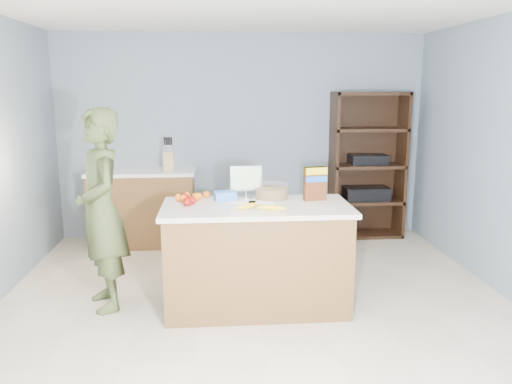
{
  "coord_description": "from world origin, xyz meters",
  "views": [
    {
      "loc": [
        -0.33,
        -3.7,
        1.85
      ],
      "look_at": [
        0.0,
        0.35,
        1.0
      ],
      "focal_mm": 35.0,
      "sensor_mm": 36.0,
      "label": 1
    }
  ],
  "objects": [
    {
      "name": "blue_carton",
      "position": [
        -0.25,
        0.49,
        0.94
      ],
      "size": [
        0.2,
        0.15,
        0.08
      ],
      "primitive_type": "cube",
      "rotation": [
        0.0,
        0.0,
        0.19
      ],
      "color": "blue",
      "rests_on": "counter_peninsula"
    },
    {
      "name": "person",
      "position": [
        -1.29,
        0.43,
        0.85
      ],
      "size": [
        0.62,
        0.73,
        1.7
      ],
      "primitive_type": "imported",
      "rotation": [
        0.0,
        0.0,
        -1.15
      ],
      "color": "#434E28",
      "rests_on": "ground"
    },
    {
      "name": "tv",
      "position": [
        -0.07,
        0.6,
        1.06
      ],
      "size": [
        0.28,
        0.12,
        0.28
      ],
      "color": "silver",
      "rests_on": "counter_peninsula"
    },
    {
      "name": "counter_peninsula",
      "position": [
        0.0,
        0.3,
        0.42
      ],
      "size": [
        1.56,
        0.76,
        0.9
      ],
      "color": "brown",
      "rests_on": "ground"
    },
    {
      "name": "envelopes",
      "position": [
        -0.03,
        0.41,
        0.9
      ],
      "size": [
        0.4,
        0.15,
        0.0
      ],
      "color": "white",
      "rests_on": "counter_peninsula"
    },
    {
      "name": "apples",
      "position": [
        -0.57,
        0.39,
        0.93
      ],
      "size": [
        0.13,
        0.24,
        0.07
      ],
      "color": "#930E09",
      "rests_on": "counter_peninsula"
    },
    {
      "name": "back_cabinet",
      "position": [
        -1.2,
        2.2,
        0.45
      ],
      "size": [
        1.24,
        0.62,
        0.9
      ],
      "color": "brown",
      "rests_on": "ground"
    },
    {
      "name": "shelving_unit",
      "position": [
        1.55,
        2.35,
        0.86
      ],
      "size": [
        0.9,
        0.4,
        1.8
      ],
      "color": "black",
      "rests_on": "ground"
    },
    {
      "name": "cereal_box",
      "position": [
        0.52,
        0.44,
        1.07
      ],
      "size": [
        0.2,
        0.1,
        0.29
      ],
      "color": "#592B14",
      "rests_on": "counter_peninsula"
    },
    {
      "name": "knife_block",
      "position": [
        -0.88,
        2.13,
        1.02
      ],
      "size": [
        0.12,
        0.1,
        0.31
      ],
      "color": "tan",
      "rests_on": "back_cabinet"
    },
    {
      "name": "walls",
      "position": [
        0.0,
        0.0,
        1.65
      ],
      "size": [
        4.52,
        5.02,
        2.51
      ],
      "color": "gray",
      "rests_on": "ground"
    },
    {
      "name": "bananas",
      "position": [
        0.01,
        0.15,
        0.92
      ],
      "size": [
        0.41,
        0.22,
        0.04
      ],
      "color": "yellow",
      "rests_on": "counter_peninsula"
    },
    {
      "name": "oranges",
      "position": [
        -0.54,
        0.53,
        0.93
      ],
      "size": [
        0.3,
        0.21,
        0.06
      ],
      "color": "orange",
      "rests_on": "counter_peninsula"
    },
    {
      "name": "floor",
      "position": [
        0.0,
        0.0,
        0.0
      ],
      "size": [
        4.5,
        5.0,
        0.02
      ],
      "primitive_type": "cube",
      "color": "beige",
      "rests_on": "ground"
    },
    {
      "name": "salad_bowl",
      "position": [
        0.15,
        0.54,
        0.96
      ],
      "size": [
        0.3,
        0.3,
        0.13
      ],
      "color": "#267219",
      "rests_on": "counter_peninsula"
    }
  ]
}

